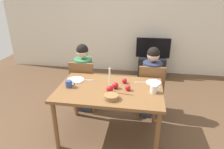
# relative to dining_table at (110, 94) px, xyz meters

# --- Properties ---
(ground_plane) EXTENTS (7.68, 7.68, 0.00)m
(ground_plane) POSITION_rel_dining_table_xyz_m (0.00, 0.00, -0.67)
(ground_plane) COLOR brown
(back_wall) EXTENTS (6.40, 0.10, 2.60)m
(back_wall) POSITION_rel_dining_table_xyz_m (0.00, 2.60, 0.63)
(back_wall) COLOR beige
(back_wall) RESTS_ON ground
(dining_table) EXTENTS (1.40, 0.90, 0.75)m
(dining_table) POSITION_rel_dining_table_xyz_m (0.00, 0.00, 0.00)
(dining_table) COLOR brown
(dining_table) RESTS_ON ground
(chair_left) EXTENTS (0.40, 0.40, 0.90)m
(chair_left) POSITION_rel_dining_table_xyz_m (-0.56, 0.61, -0.15)
(chair_left) COLOR brown
(chair_left) RESTS_ON ground
(chair_right) EXTENTS (0.40, 0.40, 0.90)m
(chair_right) POSITION_rel_dining_table_xyz_m (0.57, 0.61, -0.15)
(chair_right) COLOR brown
(chair_right) RESTS_ON ground
(person_left_child) EXTENTS (0.30, 0.30, 1.17)m
(person_left_child) POSITION_rel_dining_table_xyz_m (-0.56, 0.64, -0.10)
(person_left_child) COLOR #33384C
(person_left_child) RESTS_ON ground
(person_right_child) EXTENTS (0.30, 0.30, 1.17)m
(person_right_child) POSITION_rel_dining_table_xyz_m (0.57, 0.64, -0.10)
(person_right_child) COLOR #33384C
(person_right_child) RESTS_ON ground
(tv_stand) EXTENTS (0.64, 0.40, 0.48)m
(tv_stand) POSITION_rel_dining_table_xyz_m (0.63, 2.30, -0.43)
(tv_stand) COLOR black
(tv_stand) RESTS_ON ground
(tv) EXTENTS (0.79, 0.05, 0.46)m
(tv) POSITION_rel_dining_table_xyz_m (0.63, 2.30, 0.04)
(tv) COLOR black
(tv) RESTS_ON tv_stand
(candle_centerpiece) EXTENTS (0.09, 0.09, 0.33)m
(candle_centerpiece) POSITION_rel_dining_table_xyz_m (0.02, -0.10, 0.15)
(candle_centerpiece) COLOR red
(candle_centerpiece) RESTS_ON dining_table
(plate_left) EXTENTS (0.25, 0.25, 0.01)m
(plate_left) POSITION_rel_dining_table_xyz_m (-0.53, 0.18, 0.09)
(plate_left) COLOR silver
(plate_left) RESTS_ON dining_table
(plate_right) EXTENTS (0.21, 0.21, 0.01)m
(plate_right) POSITION_rel_dining_table_xyz_m (0.59, 0.27, 0.09)
(plate_right) COLOR silver
(plate_right) RESTS_ON dining_table
(mug_left) EXTENTS (0.13, 0.09, 0.10)m
(mug_left) POSITION_rel_dining_table_xyz_m (-0.55, -0.04, 0.13)
(mug_left) COLOR #33477F
(mug_left) RESTS_ON dining_table
(mug_right) EXTENTS (0.14, 0.09, 0.10)m
(mug_right) POSITION_rel_dining_table_xyz_m (0.58, -0.02, 0.14)
(mug_right) COLOR silver
(mug_right) RESTS_ON dining_table
(fork_left) EXTENTS (0.18, 0.04, 0.01)m
(fork_left) POSITION_rel_dining_table_xyz_m (-0.36, 0.20, 0.09)
(fork_left) COLOR silver
(fork_left) RESTS_ON dining_table
(fork_right) EXTENTS (0.18, 0.05, 0.01)m
(fork_right) POSITION_rel_dining_table_xyz_m (0.41, 0.25, 0.09)
(fork_right) COLOR silver
(fork_right) RESTS_ON dining_table
(bowl_walnuts) EXTENTS (0.18, 0.18, 0.06)m
(bowl_walnuts) POSITION_rel_dining_table_xyz_m (0.07, -0.27, 0.11)
(bowl_walnuts) COLOR olive
(bowl_walnuts) RESTS_ON dining_table
(apple_near_candle) EXTENTS (0.07, 0.07, 0.07)m
(apple_near_candle) POSITION_rel_dining_table_xyz_m (0.18, 0.20, 0.12)
(apple_near_candle) COLOR #B11221
(apple_near_candle) RESTS_ON dining_table
(apple_by_left_plate) EXTENTS (0.07, 0.07, 0.07)m
(apple_by_left_plate) POSITION_rel_dining_table_xyz_m (0.24, -0.01, 0.12)
(apple_by_left_plate) COLOR red
(apple_by_left_plate) RESTS_ON dining_table
(apple_by_right_mug) EXTENTS (0.09, 0.09, 0.09)m
(apple_by_right_mug) POSITION_rel_dining_table_xyz_m (0.07, 0.02, 0.13)
(apple_by_right_mug) COLOR red
(apple_by_right_mug) RESTS_ON dining_table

